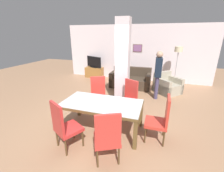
{
  "coord_description": "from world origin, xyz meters",
  "views": [
    {
      "loc": [
        1.2,
        -2.96,
        2.24
      ],
      "look_at": [
        0.0,
        0.8,
        0.87
      ],
      "focal_mm": 24.0,
      "sensor_mm": 36.0,
      "label": 1
    }
  ],
  "objects": [
    {
      "name": "back_wall",
      "position": [
        0.0,
        4.6,
        1.35
      ],
      "size": [
        7.2,
        0.09,
        2.7
      ],
      "color": "white",
      "rests_on": "ground_plane"
    },
    {
      "name": "ground_plane",
      "position": [
        0.0,
        0.0,
        0.0
      ],
      "size": [
        18.0,
        18.0,
        0.0
      ],
      "primitive_type": "plane",
      "color": "#A37958"
    },
    {
      "name": "dining_chair_near_right",
      "position": [
        0.46,
        -0.91,
        0.55
      ],
      "size": [
        0.62,
        0.62,
        1.05
      ],
      "rotation": [
        0.0,
        0.0,
        0.47
      ],
      "color": "red",
      "rests_on": "ground_plane"
    },
    {
      "name": "dining_chair_far_left",
      "position": [
        -0.46,
        0.9,
        0.55
      ],
      "size": [
        0.62,
        0.62,
        1.05
      ],
      "rotation": [
        0.0,
        0.0,
        -2.67
      ],
      "color": "red",
      "rests_on": "ground_plane"
    },
    {
      "name": "sofa",
      "position": [
        0.04,
        3.42,
        0.29
      ],
      "size": [
        1.73,
        0.94,
        0.83
      ],
      "rotation": [
        0.0,
        0.0,
        3.14
      ],
      "color": "#423528",
      "rests_on": "ground_plane"
    },
    {
      "name": "tv_screen",
      "position": [
        -2.14,
        4.32,
        0.83
      ],
      "size": [
        0.96,
        0.46,
        0.58
      ],
      "rotation": [
        0.0,
        0.0,
        2.72
      ],
      "color": "black",
      "rests_on": "tv_stand"
    },
    {
      "name": "bottle",
      "position": [
        -0.0,
        2.3,
        0.49
      ],
      "size": [
        0.08,
        0.08,
        0.24
      ],
      "color": "#4C2D14",
      "rests_on": "coffee_table"
    },
    {
      "name": "dining_chair_head_right",
      "position": [
        1.34,
        0.0,
        0.55
      ],
      "size": [
        0.46,
        0.46,
        1.05
      ],
      "rotation": [
        0.0,
        0.0,
        1.57
      ],
      "color": "red",
      "rests_on": "ground_plane"
    },
    {
      "name": "floor_lamp",
      "position": [
        1.9,
        3.92,
        1.49
      ],
      "size": [
        0.32,
        0.32,
        1.77
      ],
      "color": "#B7B7BC",
      "rests_on": "ground_plane"
    },
    {
      "name": "divider_pillar",
      "position": [
        0.13,
        1.45,
        1.35
      ],
      "size": [
        0.4,
        0.35,
        2.7
      ],
      "color": "white",
      "rests_on": "ground_plane"
    },
    {
      "name": "standing_person",
      "position": [
        1.18,
        2.41,
        0.99
      ],
      "size": [
        0.24,
        0.39,
        1.71
      ],
      "rotation": [
        0.0,
        0.0,
        -4.66
      ],
      "color": "#443E5F",
      "rests_on": "ground_plane"
    },
    {
      "name": "dining_chair_far_right",
      "position": [
        0.46,
        0.87,
        0.55
      ],
      "size": [
        0.62,
        0.62,
        1.05
      ],
      "rotation": [
        0.0,
        0.0,
        2.65
      ],
      "color": "red",
      "rests_on": "ground_plane"
    },
    {
      "name": "dining_table",
      "position": [
        0.0,
        0.0,
        0.59
      ],
      "size": [
        1.87,
        0.97,
        0.72
      ],
      "color": "brown",
      "rests_on": "ground_plane"
    },
    {
      "name": "tv_stand",
      "position": [
        -2.14,
        4.32,
        0.27
      ],
      "size": [
        0.96,
        0.4,
        0.55
      ],
      "color": "#A16B34",
      "rests_on": "ground_plane"
    },
    {
      "name": "coffee_table",
      "position": [
        0.14,
        2.36,
        0.21
      ],
      "size": [
        0.66,
        0.55,
        0.4
      ],
      "color": "#A66C31",
      "rests_on": "ground_plane"
    },
    {
      "name": "armchair",
      "position": [
        1.58,
        3.11,
        0.28
      ],
      "size": [
        1.18,
        1.18,
        0.8
      ],
      "rotation": [
        0.0,
        0.0,
        3.93
      ],
      "color": "#AEA691",
      "rests_on": "ground_plane"
    },
    {
      "name": "dining_chair_near_left",
      "position": [
        -0.46,
        -0.84,
        0.55
      ],
      "size": [
        0.62,
        0.62,
        1.05
      ],
      "rotation": [
        0.0,
        0.0,
        -0.5
      ],
      "color": "red",
      "rests_on": "ground_plane"
    }
  ]
}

